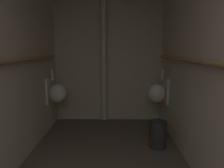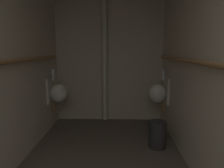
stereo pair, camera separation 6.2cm
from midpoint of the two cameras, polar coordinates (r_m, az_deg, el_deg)
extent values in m
cube|color=beige|center=(2.14, 25.96, 6.85)|extent=(0.06, 4.38, 2.67)
cube|color=beige|center=(4.10, -1.49, 8.52)|extent=(2.18, 0.06, 2.67)
ellipsoid|color=silver|center=(3.77, -14.90, -2.46)|extent=(0.30, 0.26, 0.34)
cube|color=silver|center=(3.81, -17.19, -1.69)|extent=(0.03, 0.30, 0.44)
cylinder|color=silver|center=(3.75, -16.43, 2.21)|extent=(0.06, 0.06, 0.16)
sphere|color=silver|center=(3.74, -16.49, 3.50)|extent=(0.06, 0.06, 0.06)
cylinder|color=#9E7042|center=(3.86, -16.19, -6.08)|extent=(0.04, 0.04, 0.16)
ellipsoid|color=silver|center=(3.71, 11.63, -2.52)|extent=(0.30, 0.26, 0.34)
cube|color=silver|center=(3.74, 13.99, -1.75)|extent=(0.03, 0.30, 0.44)
cylinder|color=silver|center=(3.68, 13.17, 2.22)|extent=(0.06, 0.06, 0.16)
sphere|color=silver|center=(3.67, 13.22, 3.54)|extent=(0.06, 0.06, 0.06)
cylinder|color=#9E7042|center=(3.79, 13.00, -6.21)|extent=(0.04, 0.04, 0.16)
cylinder|color=#9E7042|center=(2.28, -28.88, 5.06)|extent=(0.05, 3.55, 0.05)
sphere|color=#9E7042|center=(3.92, -16.07, 7.16)|extent=(0.06, 0.06, 0.06)
cylinder|color=#9E7042|center=(2.15, 23.19, 5.28)|extent=(0.05, 3.57, 0.05)
sphere|color=#9E7042|center=(3.86, 12.99, 7.26)|extent=(0.06, 0.06, 0.06)
cylinder|color=beige|center=(4.00, -2.75, 8.49)|extent=(0.10, 0.10, 2.62)
cylinder|color=#2D2D2D|center=(3.16, 11.79, -13.20)|extent=(0.25, 0.25, 0.39)
camera|label=1|loc=(0.03, -89.44, 0.09)|focal=33.58mm
camera|label=2|loc=(0.03, 90.56, -0.09)|focal=33.58mm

